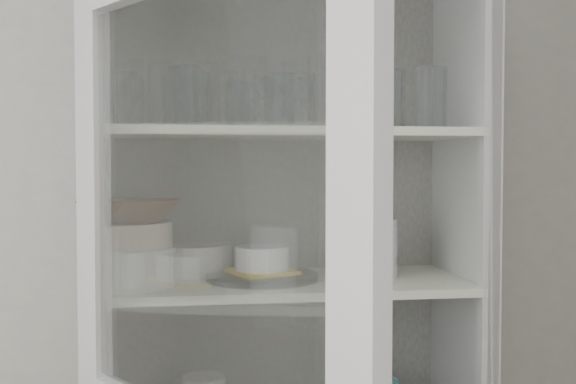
# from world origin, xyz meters

# --- Properties ---
(wall_back) EXTENTS (3.60, 0.02, 2.60)m
(wall_back) POSITION_xyz_m (0.00, 1.50, 1.30)
(wall_back) COLOR #AEAEAD
(wall_back) RESTS_ON ground
(tumbler_0) EXTENTS (0.08, 0.08, 0.13)m
(tumbler_0) POSITION_xyz_m (-0.21, 1.12, 1.72)
(tumbler_0) COLOR silver
(tumbler_0) RESTS_ON shelf_glass
(tumbler_1) EXTENTS (0.09, 0.09, 0.14)m
(tumbler_1) POSITION_xyz_m (-0.09, 1.14, 1.73)
(tumbler_1) COLOR silver
(tumbler_1) RESTS_ON shelf_glass
(tumbler_2) EXTENTS (0.09, 0.09, 0.15)m
(tumbler_2) POSITION_xyz_m (-0.07, 1.15, 1.73)
(tumbler_2) COLOR silver
(tumbler_2) RESTS_ON shelf_glass
(tumbler_3) EXTENTS (0.07, 0.07, 0.13)m
(tumbler_3) POSITION_xyz_m (0.16, 1.12, 1.73)
(tumbler_3) COLOR silver
(tumbler_3) RESTS_ON shelf_glass
(tumbler_4) EXTENTS (0.09, 0.09, 0.15)m
(tumbler_4) POSITION_xyz_m (0.45, 1.16, 1.74)
(tumbler_4) COLOR silver
(tumbler_4) RESTS_ON shelf_glass
(tumbler_5) EXTENTS (0.09, 0.09, 0.13)m
(tumbler_5) POSITION_xyz_m (0.31, 1.12, 1.73)
(tumbler_5) COLOR silver
(tumbler_5) RESTS_ON shelf_glass
(tumbler_6) EXTENTS (0.09, 0.09, 0.16)m
(tumbler_6) POSITION_xyz_m (0.55, 1.14, 1.74)
(tumbler_6) COLOR silver
(tumbler_6) RESTS_ON shelf_glass
(tumbler_7) EXTENTS (0.09, 0.09, 0.15)m
(tumbler_7) POSITION_xyz_m (-0.04, 1.28, 1.74)
(tumbler_7) COLOR silver
(tumbler_7) RESTS_ON shelf_glass
(tumbler_8) EXTENTS (0.10, 0.10, 0.16)m
(tumbler_8) POSITION_xyz_m (0.08, 1.28, 1.74)
(tumbler_8) COLOR silver
(tumbler_8) RESTS_ON shelf_glass
(tumbler_9) EXTENTS (0.10, 0.10, 0.15)m
(tumbler_9) POSITION_xyz_m (0.18, 1.30, 1.73)
(tumbler_9) COLOR silver
(tumbler_9) RESTS_ON shelf_glass
(tumbler_10) EXTENTS (0.08, 0.08, 0.13)m
(tumbler_10) POSITION_xyz_m (0.06, 1.27, 1.72)
(tumbler_10) COLOR silver
(tumbler_10) RESTS_ON shelf_glass
(tumbler_11) EXTENTS (0.08, 0.08, 0.15)m
(tumbler_11) POSITION_xyz_m (0.24, 1.28, 1.74)
(tumbler_11) COLOR silver
(tumbler_11) RESTS_ON shelf_glass
(goblet_0) EXTENTS (0.07, 0.07, 0.16)m
(goblet_0) POSITION_xyz_m (-0.21, 1.35, 1.74)
(goblet_0) COLOR silver
(goblet_0) RESTS_ON shelf_glass
(goblet_1) EXTENTS (0.07, 0.07, 0.17)m
(goblet_1) POSITION_xyz_m (0.16, 1.36, 1.74)
(goblet_1) COLOR silver
(goblet_1) RESTS_ON shelf_glass
(goblet_2) EXTENTS (0.07, 0.07, 0.16)m
(goblet_2) POSITION_xyz_m (0.25, 1.35, 1.74)
(goblet_2) COLOR silver
(goblet_2) RESTS_ON shelf_glass
(goblet_3) EXTENTS (0.08, 0.08, 0.17)m
(goblet_3) POSITION_xyz_m (0.39, 1.40, 1.75)
(goblet_3) COLOR silver
(goblet_3) RESTS_ON shelf_glass
(plate_stack_front) EXTENTS (0.22, 0.22, 0.10)m
(plate_stack_front) POSITION_xyz_m (-0.21, 1.21, 1.31)
(plate_stack_front) COLOR white
(plate_stack_front) RESTS_ON shelf_plates
(plate_stack_back) EXTENTS (0.22, 0.22, 0.08)m
(plate_stack_back) POSITION_xyz_m (-0.05, 1.40, 1.30)
(plate_stack_back) COLOR white
(plate_stack_back) RESTS_ON shelf_plates
(cream_bowl) EXTENTS (0.22, 0.22, 0.06)m
(cream_bowl) POSITION_xyz_m (-0.21, 1.21, 1.39)
(cream_bowl) COLOR beige
(cream_bowl) RESTS_ON plate_stack_front
(terracotta_bowl) EXTENTS (0.31, 0.31, 0.06)m
(terracotta_bowl) POSITION_xyz_m (-0.21, 1.21, 1.45)
(terracotta_bowl) COLOR #4D2813
(terracotta_bowl) RESTS_ON cream_bowl
(glass_platter) EXTENTS (0.38, 0.38, 0.02)m
(glass_platter) POSITION_xyz_m (0.13, 1.26, 1.27)
(glass_platter) COLOR silver
(glass_platter) RESTS_ON shelf_plates
(yellow_trivet) EXTENTS (0.20, 0.20, 0.01)m
(yellow_trivet) POSITION_xyz_m (0.13, 1.26, 1.28)
(yellow_trivet) COLOR gold
(yellow_trivet) RESTS_ON glass_platter
(white_ramekin) EXTENTS (0.19, 0.19, 0.06)m
(white_ramekin) POSITION_xyz_m (0.13, 1.26, 1.32)
(white_ramekin) COLOR white
(white_ramekin) RESTS_ON yellow_trivet
(grey_bowl_stack) EXTENTS (0.13, 0.13, 0.16)m
(grey_bowl_stack) POSITION_xyz_m (0.44, 1.27, 1.34)
(grey_bowl_stack) COLOR silver
(grey_bowl_stack) RESTS_ON shelf_plates
(tumbler_12) EXTENTS (0.07, 0.07, 0.14)m
(tumbler_12) POSITION_xyz_m (0.43, 1.20, 1.73)
(tumbler_12) COLOR silver
(tumbler_12) RESTS_ON shelf_glass
(tumbler_13) EXTENTS (0.08, 0.08, 0.15)m
(tumbler_13) POSITION_xyz_m (0.34, 1.19, 1.74)
(tumbler_13) COLOR silver
(tumbler_13) RESTS_ON shelf_glass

